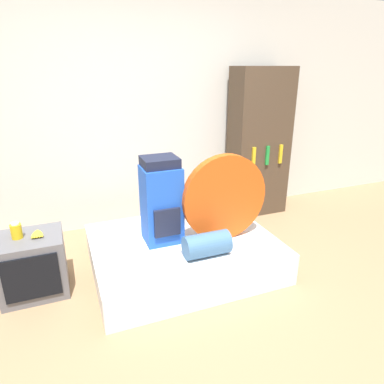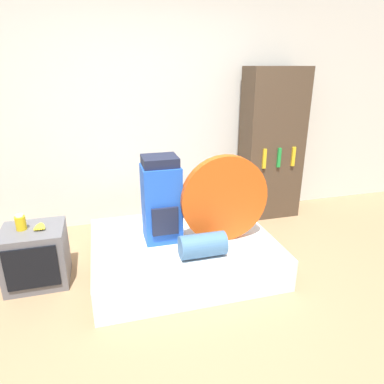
{
  "view_description": "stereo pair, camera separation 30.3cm",
  "coord_description": "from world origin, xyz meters",
  "px_view_note": "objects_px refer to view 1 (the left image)",
  "views": [
    {
      "loc": [
        -1.0,
        -1.83,
        1.8
      ],
      "look_at": [
        0.04,
        0.82,
        0.74
      ],
      "focal_mm": 32.0,
      "sensor_mm": 36.0,
      "label": 1
    },
    {
      "loc": [
        -0.71,
        -1.93,
        1.8
      ],
      "look_at": [
        0.04,
        0.82,
        0.74
      ],
      "focal_mm": 32.0,
      "sensor_mm": 36.0,
      "label": 2
    }
  ],
  "objects_px": {
    "backpack": "(162,201)",
    "canister": "(16,231)",
    "bookshelf": "(259,143)",
    "sleeping_roll": "(207,245)",
    "tent_bag": "(224,198)",
    "television": "(33,265)"
  },
  "relations": [
    {
      "from": "tent_bag",
      "to": "bookshelf",
      "type": "bearing_deg",
      "value": 46.54
    },
    {
      "from": "bookshelf",
      "to": "canister",
      "type": "bearing_deg",
      "value": -163.29
    },
    {
      "from": "sleeping_roll",
      "to": "television",
      "type": "relative_size",
      "value": 0.76
    },
    {
      "from": "canister",
      "to": "sleeping_roll",
      "type": "bearing_deg",
      "value": -17.75
    },
    {
      "from": "backpack",
      "to": "canister",
      "type": "relative_size",
      "value": 5.72
    },
    {
      "from": "backpack",
      "to": "television",
      "type": "bearing_deg",
      "value": 177.91
    },
    {
      "from": "television",
      "to": "tent_bag",
      "type": "bearing_deg",
      "value": -7.16
    },
    {
      "from": "television",
      "to": "canister",
      "type": "distance_m",
      "value": 0.33
    },
    {
      "from": "tent_bag",
      "to": "sleeping_roll",
      "type": "bearing_deg",
      "value": -138.98
    },
    {
      "from": "canister",
      "to": "bookshelf",
      "type": "distance_m",
      "value": 2.84
    },
    {
      "from": "television",
      "to": "backpack",
      "type": "bearing_deg",
      "value": -2.09
    },
    {
      "from": "sleeping_roll",
      "to": "canister",
      "type": "relative_size",
      "value": 2.85
    },
    {
      "from": "backpack",
      "to": "sleeping_roll",
      "type": "distance_m",
      "value": 0.56
    },
    {
      "from": "bookshelf",
      "to": "television",
      "type": "bearing_deg",
      "value": -162.41
    },
    {
      "from": "sleeping_roll",
      "to": "canister",
      "type": "bearing_deg",
      "value": 162.25
    },
    {
      "from": "bookshelf",
      "to": "backpack",
      "type": "bearing_deg",
      "value": -150.15
    },
    {
      "from": "canister",
      "to": "bookshelf",
      "type": "xyz_separation_m",
      "value": [
        2.7,
        0.81,
        0.32
      ]
    },
    {
      "from": "tent_bag",
      "to": "canister",
      "type": "relative_size",
      "value": 5.85
    },
    {
      "from": "sleeping_roll",
      "to": "tent_bag",
      "type": "bearing_deg",
      "value": 41.02
    },
    {
      "from": "tent_bag",
      "to": "canister",
      "type": "height_order",
      "value": "tent_bag"
    },
    {
      "from": "backpack",
      "to": "television",
      "type": "distance_m",
      "value": 1.18
    },
    {
      "from": "backpack",
      "to": "bookshelf",
      "type": "relative_size",
      "value": 0.43
    }
  ]
}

